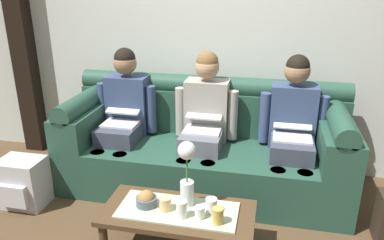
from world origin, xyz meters
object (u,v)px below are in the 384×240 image
Objects in this scene: coffee_table at (178,216)px; cup_far_center at (165,204)px; backpack_left at (23,183)px; person_middle at (205,117)px; person_right at (293,124)px; cup_near_left at (211,205)px; cup_near_right at (200,212)px; cup_far_right at (218,216)px; couch at (204,148)px; flower_vase at (187,170)px; cup_far_left at (182,209)px; snack_bowl at (146,200)px; person_left at (124,111)px.

coffee_table is 10.99× the size of cup_far_center.
person_middle is at bearing 25.11° from backpack_left.
person_right is 12.50× the size of cup_near_left.
cup_far_right is (0.12, -0.03, 0.01)m from cup_near_right.
cup_near_left is (0.22, -0.94, -0.26)m from person_middle.
couch reaches higher than flower_vase.
cup_near_left is 0.30m from cup_far_center.
cup_far_left is (0.05, -1.04, -0.25)m from person_middle.
snack_bowl is (-0.22, -0.95, -0.26)m from person_middle.
couch is at bearing 92.95° from flower_vase.
cup_near_right is 0.70× the size of cup_far_left.
backpack_left is (-1.40, 0.30, -0.09)m from coffee_table.
couch is 21.21× the size of cup_far_left.
person_left is at bearing 127.40° from cup_far_left.
cup_far_left reaches higher than cup_near_right.
snack_bowl reaches higher than cup_near_right.
person_right is 1.38m from snack_bowl.
cup_near_right is (0.11, -0.14, -0.22)m from flower_vase.
person_middle reaches higher than backpack_left.
person_middle is 12.50× the size of cup_near_left.
coffee_table is 12.52× the size of cup_near_right.
person_left is 2.94× the size of backpack_left.
person_right is 10.51× the size of cup_far_left.
cup_near_right is at bearing 8.03° from cup_far_left.
coffee_table is at bearing -0.76° from snack_bowl.
coffee_table is at bearing 120.64° from cup_far_left.
cup_far_center is at bearing 170.92° from cup_near_right.
backpack_left is (-1.18, 0.30, -0.19)m from snack_bowl.
person_middle is 13.18× the size of cup_far_center.
snack_bowl is 0.14m from cup_far_center.
person_left is 1.27m from coffee_table.
couch is at bearing 0.36° from person_left.
person_right is at bearing -0.34° from couch.
cup_near_right is 0.24m from cup_far_center.
cup_far_center is at bearing -94.59° from couch.
cup_far_center is at bearing 169.52° from cup_far_right.
backpack_left is (-2.15, -0.66, -0.45)m from person_right.
cup_far_right is at bearing -10.50° from snack_bowl.
cup_far_left is (0.79, -1.04, -0.25)m from person_left.
flower_vase reaches higher than cup_far_left.
person_middle is 1.02m from cup_far_center.
person_middle is 1.02m from coffee_table.
person_middle is 2.94× the size of backpack_left.
person_left and person_middle have the same top height.
person_left is 1.19m from flower_vase.
cup_near_right is at bearing 166.79° from cup_far_right.
couch is 1.04m from cup_far_left.
couch is 2.42× the size of coffee_table.
couch is 2.02× the size of person_right.
cup_far_left reaches higher than cup_far_center.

